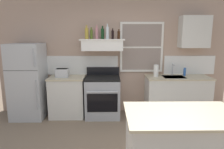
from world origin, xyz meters
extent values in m
cube|color=tan|center=(0.00, 2.23, 1.35)|extent=(5.40, 0.06, 2.70)
cube|color=white|center=(-1.15, 2.19, 1.13)|extent=(2.50, 0.02, 0.44)
cube|color=white|center=(1.80, 2.19, 1.13)|extent=(1.20, 0.02, 0.44)
cube|color=white|center=(0.65, 2.18, 1.55)|extent=(1.00, 0.04, 1.15)
cube|color=gray|center=(0.65, 2.17, 1.55)|extent=(0.90, 0.01, 1.05)
cube|color=white|center=(0.65, 2.16, 1.55)|extent=(0.90, 0.02, 0.04)
cube|color=#B7BABC|center=(-1.90, 1.84, 0.83)|extent=(0.70, 0.68, 1.66)
cube|color=#333333|center=(-1.90, 1.50, 1.13)|extent=(0.69, 0.00, 0.01)
cylinder|color=#A5A8AD|center=(-1.60, 1.47, 0.62)|extent=(0.02, 0.02, 0.62)
cylinder|color=#A5A8AD|center=(-1.60, 1.47, 1.39)|extent=(0.02, 0.02, 0.37)
cube|color=silver|center=(-1.05, 1.90, 0.44)|extent=(0.76, 0.60, 0.88)
cube|color=#C6B793|center=(-1.05, 1.90, 0.90)|extent=(0.79, 0.63, 0.03)
cube|color=silver|center=(-1.15, 1.88, 1.01)|extent=(0.28, 0.20, 0.19)
cube|color=black|center=(-1.15, 1.88, 1.09)|extent=(0.24, 0.16, 0.01)
cube|color=black|center=(-1.29, 1.88, 1.04)|extent=(0.02, 0.03, 0.02)
cube|color=#9EA0A5|center=(-0.25, 1.86, 0.43)|extent=(0.76, 0.64, 0.87)
cube|color=black|center=(-0.25, 1.86, 0.89)|extent=(0.76, 0.64, 0.04)
cube|color=black|center=(-0.25, 2.15, 1.00)|extent=(0.76, 0.06, 0.18)
cube|color=black|center=(-0.25, 1.54, 0.42)|extent=(0.65, 0.01, 0.40)
cylinder|color=silver|center=(-0.25, 1.50, 0.67)|extent=(0.65, 0.03, 0.03)
cube|color=white|center=(-0.25, 1.96, 1.61)|extent=(0.88, 0.48, 0.22)
cube|color=#262628|center=(-0.25, 1.74, 1.53)|extent=(0.75, 0.02, 0.04)
cube|color=white|center=(-0.25, 1.96, 1.73)|extent=(0.96, 0.52, 0.02)
cylinder|color=#B29333|center=(-0.59, 1.98, 1.86)|extent=(0.08, 0.08, 0.24)
cylinder|color=#B29333|center=(-0.59, 1.98, 2.01)|extent=(0.03, 0.03, 0.06)
cylinder|color=#4C601E|center=(-0.49, 1.97, 1.85)|extent=(0.06, 0.06, 0.20)
cylinder|color=#4C601E|center=(-0.49, 1.97, 1.97)|extent=(0.03, 0.03, 0.05)
cylinder|color=#C67F84|center=(-0.38, 2.01, 1.87)|extent=(0.07, 0.07, 0.24)
cylinder|color=#C67F84|center=(-0.38, 2.01, 2.02)|extent=(0.03, 0.03, 0.06)
cylinder|color=#143819|center=(-0.25, 2.00, 1.86)|extent=(0.07, 0.07, 0.23)
cylinder|color=#143819|center=(-0.25, 2.00, 2.00)|extent=(0.03, 0.03, 0.06)
cylinder|color=silver|center=(-0.14, 1.92, 1.88)|extent=(0.06, 0.06, 0.26)
cylinder|color=silver|center=(-0.14, 1.92, 2.04)|extent=(0.03, 0.03, 0.07)
cylinder|color=black|center=(-0.02, 1.99, 1.84)|extent=(0.06, 0.06, 0.18)
cylinder|color=black|center=(-0.02, 1.99, 1.95)|extent=(0.02, 0.02, 0.05)
cylinder|color=#381E0F|center=(0.11, 1.99, 1.83)|extent=(0.06, 0.06, 0.17)
cylinder|color=#381E0F|center=(0.11, 1.99, 1.94)|extent=(0.03, 0.03, 0.04)
cube|color=silver|center=(1.45, 1.90, 0.44)|extent=(1.40, 0.60, 0.88)
cube|color=#C6B793|center=(1.45, 1.90, 0.90)|extent=(1.43, 0.63, 0.03)
cube|color=#B7BABC|center=(1.35, 1.88, 0.90)|extent=(0.48, 0.36, 0.01)
cylinder|color=silver|center=(1.35, 2.02, 1.05)|extent=(0.03, 0.03, 0.28)
cylinder|color=silver|center=(1.35, 1.94, 1.17)|extent=(0.02, 0.16, 0.02)
cylinder|color=white|center=(0.95, 1.90, 1.04)|extent=(0.11, 0.11, 0.27)
cylinder|color=blue|center=(1.63, 2.00, 1.00)|extent=(0.06, 0.06, 0.18)
cube|color=silver|center=(0.80, -0.29, 0.44)|extent=(1.32, 0.82, 0.88)
cube|color=#C6B793|center=(0.80, -0.29, 0.90)|extent=(1.40, 0.90, 0.03)
cube|color=silver|center=(1.80, 2.04, 1.90)|extent=(0.64, 0.32, 0.70)
camera|label=1|loc=(-0.10, -2.64, 1.86)|focal=33.20mm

